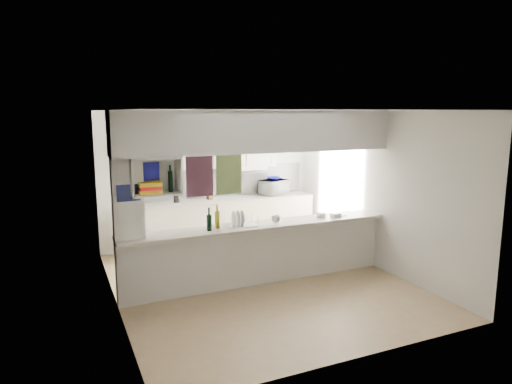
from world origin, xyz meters
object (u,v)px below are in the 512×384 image
dish_rack (241,219)px  bowl (274,179)px  microwave (274,187)px  wine_bottles (213,221)px

dish_rack → bowl: bearing=58.1°
microwave → dish_rack: size_ratio=1.18×
microwave → dish_rack: microwave is taller
microwave → wine_bottles: bearing=27.0°
microwave → bowl: bowl is taller
microwave → wine_bottles: (-2.03, -2.15, -0.02)m
bowl → wine_bottles: (-1.99, -2.11, -0.21)m
dish_rack → wine_bottles: size_ratio=1.33×
microwave → wine_bottles: size_ratio=1.57×
microwave → bowl: size_ratio=2.13×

